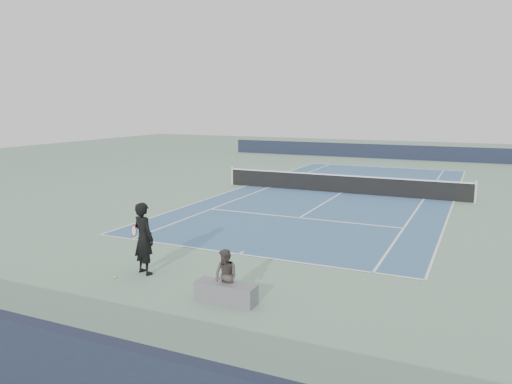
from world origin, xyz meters
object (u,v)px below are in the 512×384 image
at_px(tennis_net, 342,183).
at_px(spectator_bench, 226,284).
at_px(tennis_player, 144,238).
at_px(tennis_ball, 115,277).

bearing_deg(tennis_net, spectator_bench, -84.71).
relative_size(tennis_net, tennis_player, 6.51).
xyz_separation_m(tennis_net, tennis_player, (-1.55, -14.51, 0.49)).
bearing_deg(tennis_net, tennis_player, -96.12).
bearing_deg(spectator_bench, tennis_ball, 176.61).
distance_m(tennis_net, spectator_bench, 15.44).
relative_size(tennis_player, tennis_ball, 31.06).
xyz_separation_m(tennis_ball, spectator_bench, (3.46, -0.20, 0.42)).
height_order(tennis_ball, spectator_bench, spectator_bench).
height_order(tennis_player, spectator_bench, tennis_player).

